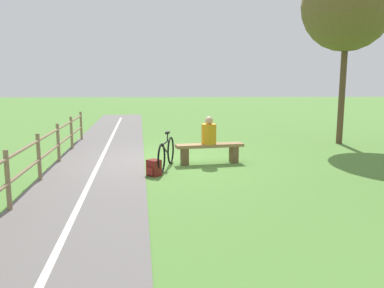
{
  "coord_description": "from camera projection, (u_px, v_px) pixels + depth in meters",
  "views": [
    {
      "loc": [
        -0.52,
        10.02,
        2.1
      ],
      "look_at": [
        -0.78,
        2.97,
        0.93
      ],
      "focal_mm": 35.97,
      "sensor_mm": 36.0,
      "label": 1
    }
  ],
  "objects": [
    {
      "name": "tree_by_path",
      "position": [
        348.0,
        6.0,
        12.29
      ],
      "size": [
        2.9,
        2.9,
        5.93
      ],
      "color": "brown",
      "rests_on": "ground_plane"
    },
    {
      "name": "backpack",
      "position": [
        154.0,
        168.0,
        8.56
      ],
      "size": [
        0.36,
        0.35,
        0.36
      ],
      "rotation": [
        0.0,
        0.0,
        5.54
      ],
      "color": "maroon",
      "rests_on": "ground_plane"
    },
    {
      "name": "ground_plane",
      "position": [
        159.0,
        161.0,
        10.2
      ],
      "size": [
        80.0,
        80.0,
        0.0
      ],
      "primitive_type": "plane",
      "color": "#548438"
    },
    {
      "name": "fence_roadside",
      "position": [
        7.0,
        175.0,
        6.18
      ],
      "size": [
        1.5,
        15.39,
        1.01
      ],
      "rotation": [
        0.0,
        0.0,
        1.66
      ],
      "color": "#847051",
      "rests_on": "ground_plane"
    },
    {
      "name": "bench",
      "position": [
        210.0,
        150.0,
        9.83
      ],
      "size": [
        1.78,
        0.67,
        0.5
      ],
      "rotation": [
        0.0,
        0.0,
        0.18
      ],
      "color": "#937047",
      "rests_on": "ground_plane"
    },
    {
      "name": "path_centre_line",
      "position": [
        76.0,
        211.0,
        6.21
      ],
      "size": [
        3.27,
        31.85,
        0.0
      ],
      "primitive_type": "cube",
      "rotation": [
        0.0,
        0.0,
        0.1
      ],
      "color": "silver",
      "rests_on": "paved_path"
    },
    {
      "name": "person_seated",
      "position": [
        209.0,
        133.0,
        9.76
      ],
      "size": [
        0.44,
        0.44,
        0.7
      ],
      "rotation": [
        0.0,
        0.0,
        0.18
      ],
      "color": "orange",
      "rests_on": "bench"
    },
    {
      "name": "bicycle",
      "position": [
        166.0,
        153.0,
        9.27
      ],
      "size": [
        0.36,
        1.72,
        0.87
      ],
      "rotation": [
        0.0,
        0.0,
        1.39
      ],
      "color": "black",
      "rests_on": "ground_plane"
    },
    {
      "name": "paved_path",
      "position": [
        76.0,
        211.0,
        6.21
      ],
      "size": [
        5.86,
        36.05,
        0.02
      ],
      "primitive_type": "cube",
      "rotation": [
        0.0,
        0.0,
        0.1
      ],
      "color": "#66605E",
      "rests_on": "ground_plane"
    }
  ]
}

